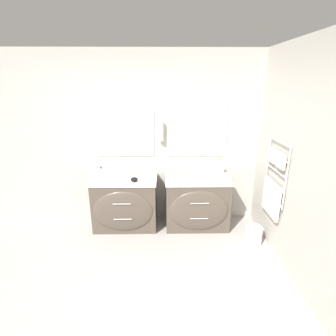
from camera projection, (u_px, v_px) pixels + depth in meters
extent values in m
plane|color=#9E9993|center=(112.00, 311.00, 2.58)|extent=(16.00, 16.00, 0.00)
cube|color=#B2ADA3|center=(130.00, 140.00, 4.00)|extent=(5.54, 0.06, 2.60)
cube|color=silver|center=(124.00, 130.00, 3.91)|extent=(0.89, 0.02, 0.80)
cube|color=#B2BCBA|center=(124.00, 130.00, 3.90)|extent=(0.82, 0.01, 0.73)
cube|color=silver|center=(197.00, 130.00, 3.93)|extent=(0.89, 0.02, 0.80)
cube|color=#B2BCBA|center=(197.00, 130.00, 3.92)|extent=(0.82, 0.01, 0.73)
cylinder|color=white|center=(161.00, 131.00, 3.87)|extent=(0.08, 0.08, 0.29)
cube|color=silver|center=(161.00, 130.00, 3.92)|extent=(0.05, 0.02, 0.08)
cube|color=#B2ADA3|center=(292.00, 159.00, 3.01)|extent=(0.06, 3.84, 2.60)
cylinder|color=silver|center=(286.00, 179.00, 3.02)|extent=(0.02, 0.02, 0.81)
cylinder|color=silver|center=(268.00, 164.00, 3.56)|extent=(0.02, 0.02, 0.81)
cylinder|color=silver|center=(280.00, 142.00, 3.17)|extent=(0.02, 0.57, 0.02)
cylinder|color=silver|center=(278.00, 157.00, 3.23)|extent=(0.02, 0.57, 0.02)
cylinder|color=silver|center=(276.00, 171.00, 3.29)|extent=(0.02, 0.57, 0.02)
cylinder|color=silver|center=(274.00, 185.00, 3.35)|extent=(0.02, 0.57, 0.02)
cylinder|color=silver|center=(273.00, 198.00, 3.40)|extent=(0.02, 0.57, 0.02)
cube|color=silver|center=(271.00, 198.00, 3.40)|extent=(0.04, 0.48, 0.45)
cube|color=silver|center=(281.00, 161.00, 3.12)|extent=(0.04, 0.19, 0.18)
cube|color=silver|center=(273.00, 155.00, 3.35)|extent=(0.04, 0.19, 0.18)
cube|color=#4C4238|center=(125.00, 204.00, 3.99)|extent=(0.93, 0.48, 0.75)
ellipsoid|color=#4C4238|center=(123.00, 212.00, 3.76)|extent=(0.86, 0.11, 0.63)
cube|color=white|center=(124.00, 180.00, 3.86)|extent=(0.96, 0.51, 0.04)
ellipsoid|color=white|center=(124.00, 181.00, 3.84)|extent=(0.45, 0.39, 0.06)
cylinder|color=silver|center=(122.00, 204.00, 3.65)|extent=(0.26, 0.01, 0.01)
cylinder|color=silver|center=(123.00, 219.00, 3.72)|extent=(0.26, 0.01, 0.01)
cube|color=#4C4238|center=(197.00, 204.00, 4.00)|extent=(0.93, 0.48, 0.75)
ellipsoid|color=#4C4238|center=(199.00, 211.00, 3.77)|extent=(0.86, 0.11, 0.63)
cube|color=white|center=(198.00, 179.00, 3.88)|extent=(0.96, 0.51, 0.04)
ellipsoid|color=white|center=(198.00, 181.00, 3.86)|extent=(0.45, 0.39, 0.06)
cylinder|color=silver|center=(200.00, 204.00, 3.67)|extent=(0.26, 0.01, 0.01)
cylinder|color=silver|center=(199.00, 219.00, 3.74)|extent=(0.26, 0.01, 0.01)
cylinder|color=silver|center=(125.00, 170.00, 3.95)|extent=(0.02, 0.02, 0.16)
cylinder|color=silver|center=(124.00, 167.00, 3.89)|extent=(0.02, 0.09, 0.02)
cylinder|color=silver|center=(121.00, 174.00, 3.97)|extent=(0.03, 0.03, 0.04)
cylinder|color=silver|center=(130.00, 174.00, 3.98)|extent=(0.03, 0.03, 0.04)
cylinder|color=silver|center=(197.00, 170.00, 3.97)|extent=(0.02, 0.02, 0.16)
cylinder|color=silver|center=(197.00, 166.00, 3.91)|extent=(0.02, 0.09, 0.02)
cylinder|color=silver|center=(192.00, 174.00, 3.99)|extent=(0.03, 0.03, 0.04)
cylinder|color=silver|center=(201.00, 174.00, 3.99)|extent=(0.03, 0.03, 0.04)
cylinder|color=silver|center=(101.00, 174.00, 3.74)|extent=(0.05, 0.05, 0.19)
cylinder|color=red|center=(101.00, 167.00, 3.71)|extent=(0.03, 0.03, 0.02)
ellipsoid|color=black|center=(134.00, 179.00, 3.72)|extent=(0.11, 0.11, 0.06)
cylinder|color=silver|center=(218.00, 172.00, 3.91)|extent=(0.05, 0.05, 0.15)
cylinder|color=#477238|center=(219.00, 163.00, 3.87)|extent=(0.01, 0.01, 0.13)
sphere|color=#E5BF47|center=(219.00, 159.00, 3.85)|extent=(0.04, 0.04, 0.04)
cylinder|color=silver|center=(254.00, 235.00, 3.62)|extent=(0.23, 0.23, 0.25)
torus|color=silver|center=(254.00, 228.00, 3.58)|extent=(0.23, 0.23, 0.01)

